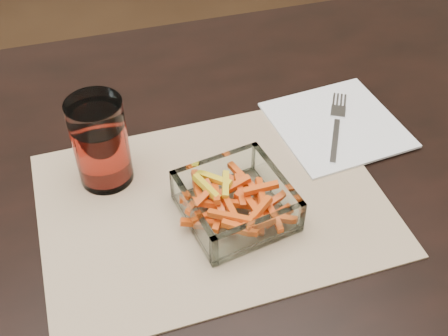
{
  "coord_description": "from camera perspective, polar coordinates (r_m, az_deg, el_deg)",
  "views": [
    {
      "loc": [
        -0.13,
        -0.5,
        1.31
      ],
      "look_at": [
        0.02,
        0.01,
        0.78
      ],
      "focal_mm": 45.0,
      "sensor_mm": 36.0,
      "label": 1
    }
  ],
  "objects": [
    {
      "name": "placemat",
      "position": [
        0.75,
        -1.15,
        -3.59
      ],
      "size": [
        0.46,
        0.34,
        0.0
      ],
      "primitive_type": "cube",
      "rotation": [
        0.0,
        0.0,
        0.02
      ],
      "color": "tan",
      "rests_on": "dining_table"
    },
    {
      "name": "tumbler",
      "position": [
        0.76,
        -12.39,
        2.32
      ],
      "size": [
        0.07,
        0.07,
        0.13
      ],
      "color": "white",
      "rests_on": "placemat"
    },
    {
      "name": "napkin",
      "position": [
        0.88,
        11.36,
        4.35
      ],
      "size": [
        0.2,
        0.2,
        0.0
      ],
      "primitive_type": "cube",
      "rotation": [
        0.0,
        0.0,
        0.1
      ],
      "color": "white",
      "rests_on": "placemat"
    },
    {
      "name": "fork",
      "position": [
        0.87,
        11.39,
        4.43
      ],
      "size": [
        0.09,
        0.15,
        0.0
      ],
      "rotation": [
        0.0,
        0.0,
        -0.5
      ],
      "color": "silver",
      "rests_on": "napkin"
    },
    {
      "name": "dining_table",
      "position": [
        0.83,
        -1.22,
        -6.75
      ],
      "size": [
        1.6,
        0.9,
        0.75
      ],
      "color": "black",
      "rests_on": "ground"
    },
    {
      "name": "glass_bowl",
      "position": [
        0.72,
        1.19,
        -3.61
      ],
      "size": [
        0.15,
        0.15,
        0.05
      ],
      "rotation": [
        0.0,
        0.0,
        0.18
      ],
      "color": "white",
      "rests_on": "placemat"
    }
  ]
}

